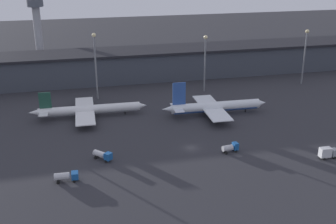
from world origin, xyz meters
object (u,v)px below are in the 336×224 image
at_px(airplane_1, 215,107).
at_px(service_vehicle_2, 103,155).
at_px(airplane_0, 88,110).
at_px(service_vehicle_3, 66,176).
at_px(service_vehicle_0, 328,153).
at_px(service_vehicle_1, 230,148).
at_px(control_tower, 37,23).

xyz_separation_m(airplane_1, service_vehicle_2, (-46.94, -29.04, -1.66)).
height_order(airplane_0, service_vehicle_2, airplane_0).
distance_m(service_vehicle_2, service_vehicle_3, 15.67).
bearing_deg(service_vehicle_3, service_vehicle_2, 46.35).
height_order(service_vehicle_0, service_vehicle_1, service_vehicle_0).
xyz_separation_m(service_vehicle_2, control_tower, (-23.98, 131.84, 21.11)).
distance_m(airplane_0, control_tower, 98.16).
bearing_deg(airplane_0, service_vehicle_3, -98.76).
height_order(service_vehicle_3, control_tower, control_tower).
xyz_separation_m(service_vehicle_2, service_vehicle_3, (-11.23, -10.93, -0.01)).
distance_m(airplane_1, service_vehicle_2, 55.22).
bearing_deg(control_tower, service_vehicle_2, -79.69).
distance_m(service_vehicle_2, control_tower, 135.66).
relative_size(airplane_0, service_vehicle_3, 6.79).
bearing_deg(control_tower, airplane_1, -55.40).
relative_size(service_vehicle_0, service_vehicle_3, 0.86).
bearing_deg(service_vehicle_1, service_vehicle_3, 179.06).
height_order(airplane_1, service_vehicle_2, airplane_1).
bearing_deg(airplane_1, service_vehicle_3, -143.78).
distance_m(service_vehicle_0, service_vehicle_2, 70.61).
height_order(service_vehicle_1, service_vehicle_2, service_vehicle_1).
height_order(airplane_1, service_vehicle_3, airplane_1).
relative_size(service_vehicle_0, service_vehicle_2, 0.94).
bearing_deg(control_tower, airplane_0, -76.86).
bearing_deg(service_vehicle_3, service_vehicle_1, 9.40).
relative_size(airplane_1, control_tower, 1.11).
bearing_deg(service_vehicle_3, airplane_0, 81.64).
bearing_deg(service_vehicle_2, service_vehicle_0, 34.65).
height_order(airplane_0, service_vehicle_0, airplane_0).
bearing_deg(service_vehicle_2, airplane_0, 140.49).
distance_m(service_vehicle_0, service_vehicle_3, 80.26).
relative_size(service_vehicle_0, service_vehicle_1, 1.05).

